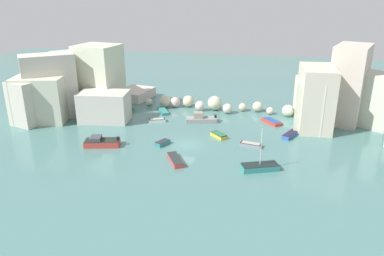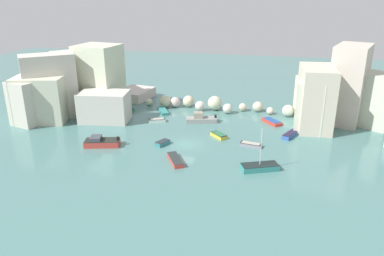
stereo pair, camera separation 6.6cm
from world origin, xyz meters
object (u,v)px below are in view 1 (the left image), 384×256
Objects in this scene: moored_boat_0 at (175,160)px; moored_boat_8 at (163,143)px; moored_boat_7 at (126,110)px; moored_boat_9 at (157,120)px; moored_boat_2 at (101,142)px; moored_boat_4 at (219,135)px; moored_boat_10 at (163,111)px; moored_boat_11 at (251,145)px; moored_boat_3 at (260,167)px; moored_boat_5 at (272,122)px; moored_boat_6 at (290,135)px; moored_boat_1 at (201,119)px.

moored_boat_0 is 6.09m from moored_boat_8.
moored_boat_9 is (7.24, -4.25, 0.01)m from moored_boat_7.
moored_boat_2 is at bearing 131.89° from moored_boat_8.
moored_boat_8 is at bearing 140.12° from moored_boat_7.
moored_boat_0 reaches higher than moored_boat_7.
moored_boat_10 is (-11.85, 10.03, -0.06)m from moored_boat_4.
moored_boat_0 reaches higher than moored_boat_11.
moored_boat_3 is 27.16m from moored_boat_10.
moored_boat_6 is (2.88, -5.62, 0.04)m from moored_boat_5.
moored_boat_3 is 1.73× the size of moored_boat_11.
moored_boat_1 is 19.28m from moored_boat_3.
moored_boat_5 is at bearing -13.39° from moored_boat_9.
moored_boat_0 is 21.77m from moored_boat_5.
moored_boat_0 reaches higher than moored_boat_4.
moored_boat_2 is at bearing 109.91° from moored_boat_7.
moored_boat_5 is at bearing 175.83° from moored_boat_1.
moored_boat_2 is 1.19× the size of moored_boat_10.
moored_boat_11 is at bearing -53.08° from moored_boat_8.
moored_boat_8 reaches higher than moored_boat_11.
moored_boat_0 reaches higher than moored_boat_9.
moored_boat_9 reaches higher than moored_boat_10.
moored_boat_5 is at bearing -170.32° from moored_boat_7.
moored_boat_6 is 0.87× the size of moored_boat_10.
moored_boat_5 is (1.21, 18.02, -0.13)m from moored_boat_3.
moored_boat_8 is at bearing -88.94° from moored_boat_5.
moored_boat_1 is 0.97× the size of moored_boat_3.
moored_boat_0 is at bearing 157.94° from moored_boat_3.
moored_boat_3 is 1.85× the size of moored_boat_9.
moored_boat_11 is (9.09, -8.82, -0.28)m from moored_boat_1.
moored_boat_0 reaches higher than moored_boat_10.
moored_boat_6 is at bearing -29.23° from moored_boat_9.
moored_boat_3 is 1.95× the size of moored_boat_4.
moored_boat_2 is 17.58m from moored_boat_4.
moored_boat_3 is (22.78, -2.90, -0.16)m from moored_boat_2.
moored_boat_0 is 10.96m from moored_boat_3.
moored_boat_5 is (12.17, 18.05, -0.02)m from moored_boat_0.
moored_boat_8 is 15.39m from moored_boat_10.
moored_boat_2 reaches higher than moored_boat_8.
moored_boat_7 is (-14.54, 2.65, -0.27)m from moored_boat_1.
moored_boat_6 reaches higher than moored_boat_11.
moored_boat_4 is at bearing 109.52° from moored_boat_1.
moored_boat_7 is at bearing 8.01° from moored_boat_0.
moored_boat_5 is at bearing -123.67° from moored_boat_10.
moored_boat_11 is (23.62, -11.47, -0.00)m from moored_boat_7.
moored_boat_8 reaches higher than moored_boat_0.
moored_boat_3 is 13.06m from moored_boat_6.
moored_boat_7 is 1.19× the size of moored_boat_8.
moored_boat_10 is (-7.53, 19.93, -0.06)m from moored_boat_0.
moored_boat_0 is 0.77× the size of moored_boat_3.
moored_boat_11 is at bearing -81.46° from moored_boat_0.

